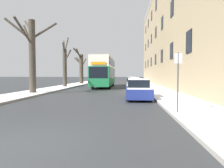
% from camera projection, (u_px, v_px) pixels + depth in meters
% --- Properties ---
extents(ground_plane, '(320.00, 320.00, 0.00)m').
position_uv_depth(ground_plane, '(22.00, 143.00, 5.25)').
color(ground_plane, '#303335').
extents(sidewalk_left, '(3.06, 130.00, 0.16)m').
position_uv_depth(sidewalk_left, '(97.00, 81.00, 58.50)').
color(sidewalk_left, gray).
rests_on(sidewalk_left, ground).
extents(sidewalk_right, '(3.06, 130.00, 0.16)m').
position_uv_depth(sidewalk_right, '(139.00, 81.00, 57.57)').
color(sidewalk_right, gray).
rests_on(sidewalk_right, ground).
extents(terrace_facade_right, '(9.10, 49.98, 17.58)m').
position_uv_depth(terrace_facade_right, '(182.00, 34.00, 34.23)').
color(terrace_facade_right, tan).
rests_on(terrace_facade_right, ground).
extents(bare_tree_left_0, '(4.46, 4.57, 7.28)m').
position_uv_depth(bare_tree_left_0, '(31.00, 52.00, 18.28)').
color(bare_tree_left_0, '#423A30').
rests_on(bare_tree_left_0, ground).
extents(bare_tree_left_1, '(1.92, 3.12, 7.37)m').
position_uv_depth(bare_tree_left_1, '(65.00, 65.00, 28.12)').
color(bare_tree_left_1, '#423A30').
rests_on(bare_tree_left_1, ground).
extents(bare_tree_left_2, '(1.83, 4.69, 6.66)m').
position_uv_depth(bare_tree_left_2, '(81.00, 67.00, 37.61)').
color(bare_tree_left_2, '#423A30').
rests_on(bare_tree_left_2, ground).
extents(double_decker_bus, '(2.54, 11.17, 4.25)m').
position_uv_depth(double_decker_bus, '(104.00, 71.00, 28.98)').
color(double_decker_bus, '#1E7A47').
rests_on(double_decker_bus, ground).
extents(parked_car_0, '(1.77, 4.27, 1.48)m').
position_uv_depth(parked_car_0, '(138.00, 90.00, 14.76)').
color(parked_car_0, navy).
rests_on(parked_car_0, ground).
extents(parked_car_1, '(1.70, 4.35, 1.42)m').
position_uv_depth(parked_car_1, '(135.00, 86.00, 20.34)').
color(parked_car_1, silver).
rests_on(parked_car_1, ground).
extents(parked_car_2, '(1.86, 4.07, 1.44)m').
position_uv_depth(parked_car_2, '(133.00, 83.00, 26.54)').
color(parked_car_2, slate).
rests_on(parked_car_2, ground).
extents(parked_car_3, '(1.82, 4.00, 1.41)m').
position_uv_depth(parked_car_3, '(132.00, 82.00, 32.32)').
color(parked_car_3, slate).
rests_on(parked_car_3, ground).
extents(parked_car_4, '(1.87, 4.45, 1.39)m').
position_uv_depth(parked_car_4, '(131.00, 81.00, 37.69)').
color(parked_car_4, slate).
rests_on(parked_car_4, ground).
extents(pedestrian_left_sidewalk, '(0.39, 0.39, 1.81)m').
position_uv_depth(pedestrian_left_sidewalk, '(31.00, 83.00, 19.21)').
color(pedestrian_left_sidewalk, '#4C4742').
rests_on(pedestrian_left_sidewalk, ground).
extents(street_sign_post, '(0.32, 0.07, 2.76)m').
position_uv_depth(street_sign_post, '(178.00, 80.00, 8.66)').
color(street_sign_post, '#4C4F54').
rests_on(street_sign_post, ground).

